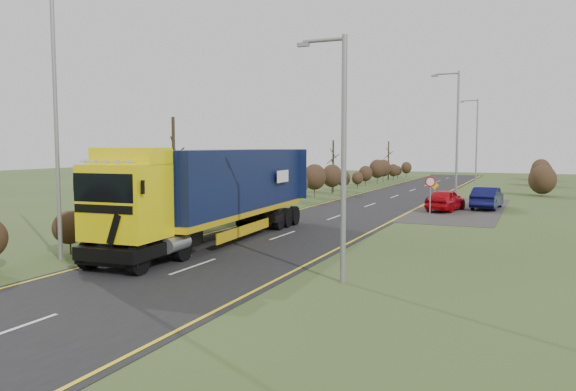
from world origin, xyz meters
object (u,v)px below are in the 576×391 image
Objects in this scene: car_red_hatchback at (446,200)px; car_blue_sedan at (487,198)px; lorry at (218,188)px; streetlight_near at (341,149)px; speed_sign at (430,188)px.

car_blue_sedan is (2.54, 2.44, 0.03)m from car_red_hatchback.
car_blue_sedan reaches higher than car_red_hatchback.
lorry is 9.61m from streetlight_near.
streetlight_near is at bearing -88.36° from speed_sign.
streetlight_near is 3.22× the size of speed_sign.
car_blue_sedan is 5.84m from speed_sign.
streetlight_near is at bearing 88.17° from car_blue_sedan.
car_blue_sedan is (10.43, 19.71, -1.72)m from lorry.
speed_sign is (-0.65, -2.35, 1.00)m from car_red_hatchback.
lorry is at bearing 66.27° from car_blue_sedan.
speed_sign reaches higher than car_red_hatchback.
car_red_hatchback is 22.83m from streetlight_near.
speed_sign is at bearing 60.46° from car_blue_sedan.
streetlight_near is (-0.08, -22.54, 3.63)m from car_red_hatchback.
lorry is 6.43× the size of speed_sign.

